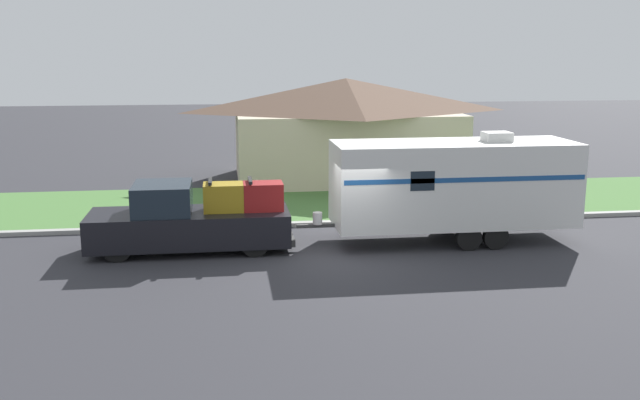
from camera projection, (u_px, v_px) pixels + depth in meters
The scene contains 7 objects.
ground_plane at pixel (343, 257), 20.19m from camera, with size 120.00×120.00×0.00m, color #2D2D33.
curb_strip at pixel (325, 223), 23.81m from camera, with size 80.00×0.30×0.14m.
lawn_strip at pixel (311, 202), 27.36m from camera, with size 80.00×7.00×0.03m.
house_across_street at pixel (346, 127), 32.13m from camera, with size 10.55×6.58×4.53m.
pickup_truck at pixel (191, 220), 20.64m from camera, with size 5.86×2.07×2.08m.
travel_trailer at pixel (453, 183), 21.50m from camera, with size 8.40×2.44×3.33m.
mailbox at pixel (257, 195), 23.99m from camera, with size 0.48×0.20×1.25m.
Camera 1 is at (-3.30, -19.15, 5.72)m, focal length 40.00 mm.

